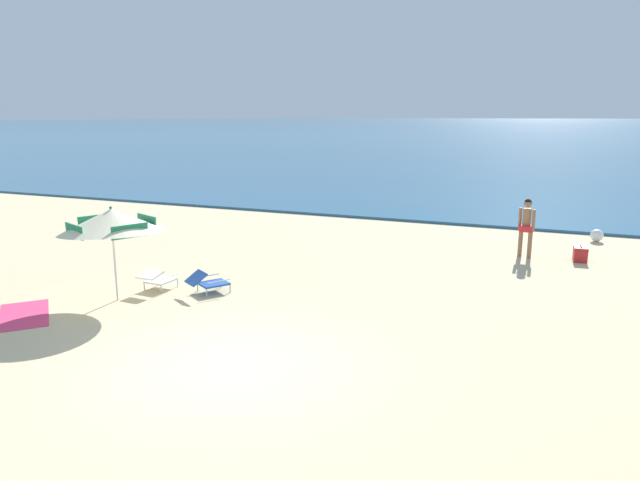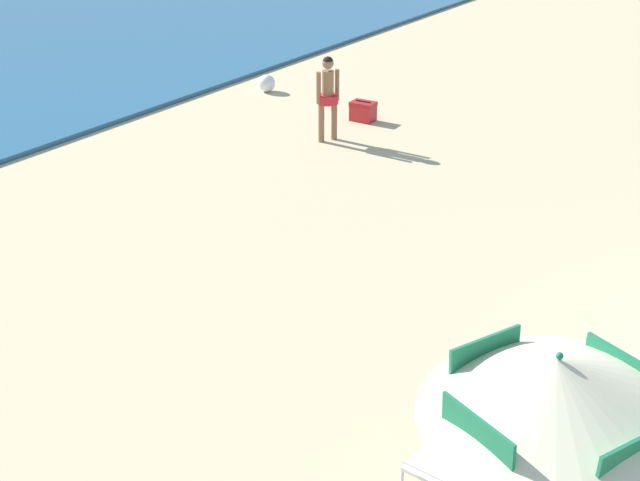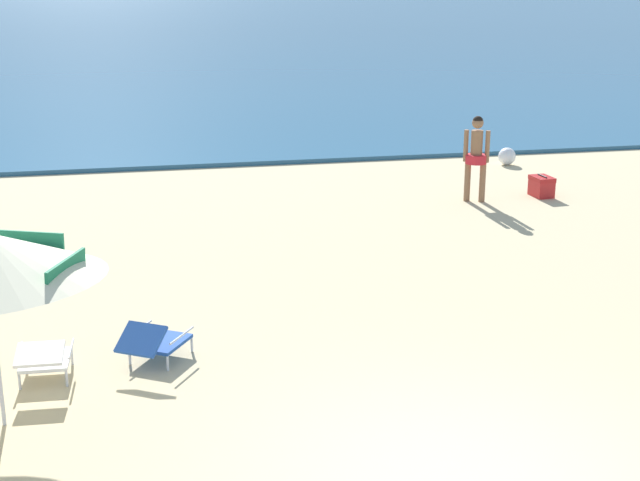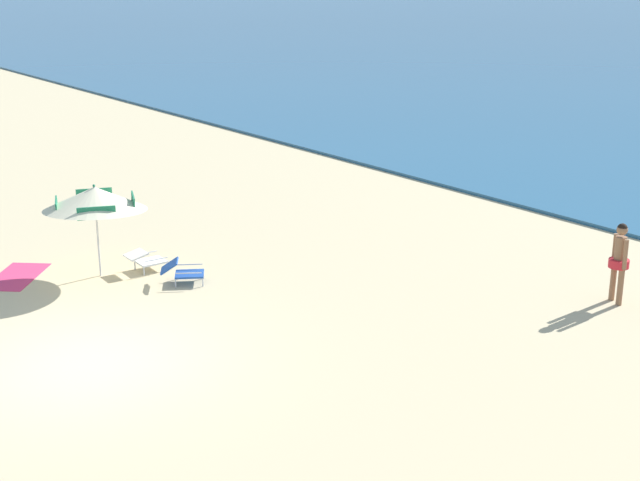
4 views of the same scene
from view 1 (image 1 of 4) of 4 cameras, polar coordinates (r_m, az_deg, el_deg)
The scene contains 9 objects.
ground_plane at distance 9.47m, azimuth -9.03°, elevation -12.27°, with size 800.00×800.00×0.00m, color #CCB78C.
ocean_water at distance 420.96m, azimuth 22.69°, elevation 10.77°, with size 800.00×800.00×0.10m, color #285B7F.
beach_umbrella_striped_main at distance 12.89m, azimuth -19.85°, elevation 1.83°, with size 3.14×3.14×2.07m.
lounge_chair_under_umbrella at distance 13.69m, azimuth -15.76°, elevation -3.60°, with size 0.61×0.88×0.49m.
lounge_chair_beside_umbrella at distance 13.20m, azimuth -11.02°, elevation -3.99°, with size 0.92×1.03×0.53m.
person_standing_near_shore at distance 17.08m, azimuth 19.67°, elevation 1.57°, with size 0.45×0.40×1.65m.
cooler_box at distance 17.32m, azimuth 24.26°, elevation -1.22°, with size 0.39×0.52×0.43m.
beach_ball at distance 20.22m, azimuth 25.61°, elevation 0.45°, with size 0.40×0.40×0.40m, color white.
beach_towel at distance 13.06m, azimuth -27.15°, elevation -6.54°, with size 0.90×1.80×0.01m, color #DB3866.
Camera 1 is at (4.65, -7.27, 3.90)m, focal length 32.48 mm.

